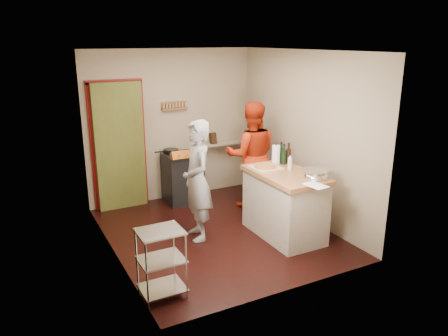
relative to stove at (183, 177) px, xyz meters
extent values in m
plane|color=black|center=(-0.05, -1.42, -0.45)|extent=(3.50, 3.50, 0.00)
cube|color=gray|center=(-0.05, 0.33, 0.85)|extent=(3.00, 0.04, 2.60)
cube|color=#565B23|center=(-1.00, 0.38, 0.60)|extent=(0.80, 0.40, 2.10)
cube|color=maroon|center=(-1.42, 0.31, 0.60)|extent=(0.06, 0.06, 2.10)
cube|color=maroon|center=(-0.58, 0.31, 0.60)|extent=(0.06, 0.06, 2.10)
cube|color=maroon|center=(-1.00, 0.31, 1.65)|extent=(0.90, 0.06, 0.06)
cube|color=brown|center=(0.00, 0.28, 1.15)|extent=(0.46, 0.09, 0.03)
cube|color=brown|center=(0.00, 0.32, 1.21)|extent=(0.46, 0.02, 0.12)
cube|color=olive|center=(0.00, 0.28, 1.21)|extent=(0.42, 0.04, 0.07)
cube|color=gray|center=(0.90, 0.23, 0.45)|extent=(0.80, 0.18, 0.04)
cube|color=black|center=(0.70, 0.23, 0.57)|extent=(0.10, 0.14, 0.22)
cube|color=gray|center=(-1.55, -1.42, 0.85)|extent=(0.04, 3.50, 2.60)
cube|color=gray|center=(1.45, -1.42, 0.85)|extent=(0.04, 3.50, 2.60)
cube|color=white|center=(-0.05, -1.42, 2.16)|extent=(3.00, 3.50, 0.02)
cube|color=black|center=(0.00, 0.01, -0.05)|extent=(0.60, 0.55, 0.80)
cube|color=black|center=(0.00, 0.01, 0.38)|extent=(0.60, 0.55, 0.06)
cube|color=brown|center=(0.00, -0.27, 0.47)|extent=(0.60, 0.15, 0.17)
cylinder|color=black|center=(-0.15, 0.14, 0.46)|extent=(0.26, 0.26, 0.05)
cylinder|color=silver|center=(-1.55, -2.80, -0.05)|extent=(0.02, 0.02, 0.80)
cylinder|color=silver|center=(-1.11, -2.80, -0.05)|extent=(0.02, 0.02, 0.80)
cylinder|color=silver|center=(-1.55, -2.44, -0.05)|extent=(0.02, 0.02, 0.80)
cylinder|color=silver|center=(-1.11, -2.44, -0.05)|extent=(0.02, 0.02, 0.80)
cube|color=silver|center=(-1.33, -2.62, -0.35)|extent=(0.48, 0.40, 0.02)
cube|color=silver|center=(-1.33, -2.62, 0.00)|extent=(0.48, 0.40, 0.02)
cube|color=silver|center=(-1.33, -2.62, 0.33)|extent=(0.48, 0.40, 0.02)
cube|color=#BFB5A2|center=(0.77, -1.94, 0.00)|extent=(0.68, 1.20, 0.89)
cube|color=#956338|center=(0.77, -1.94, 0.47)|extent=(0.75, 1.26, 0.06)
cube|color=#DEB687|center=(0.62, -1.64, 0.52)|extent=(0.40, 0.40, 0.02)
cylinder|color=#C77C3E|center=(0.62, -1.64, 0.54)|extent=(0.32, 0.32, 0.02)
ellipsoid|color=silver|center=(0.98, -2.32, 0.56)|extent=(0.35, 0.35, 0.11)
cylinder|color=white|center=(0.89, -1.51, 0.64)|extent=(0.12, 0.12, 0.28)
cylinder|color=silver|center=(0.91, -1.84, 0.59)|extent=(0.06, 0.06, 0.17)
cube|color=white|center=(0.78, -2.58, 0.51)|extent=(0.24, 0.32, 0.00)
cylinder|color=black|center=(1.02, -1.46, 0.66)|extent=(0.08, 0.08, 0.31)
cylinder|color=black|center=(1.08, -1.57, 0.66)|extent=(0.08, 0.08, 0.31)
cylinder|color=black|center=(0.99, -1.58, 0.66)|extent=(0.08, 0.08, 0.31)
imported|color=#B6B6BB|center=(-0.36, -1.43, 0.40)|extent=(0.49, 0.67, 1.71)
imported|color=#B1250B|center=(0.95, -0.71, 0.44)|extent=(1.06, 0.96, 1.78)
camera|label=1|loc=(-2.69, -6.71, 2.30)|focal=35.00mm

